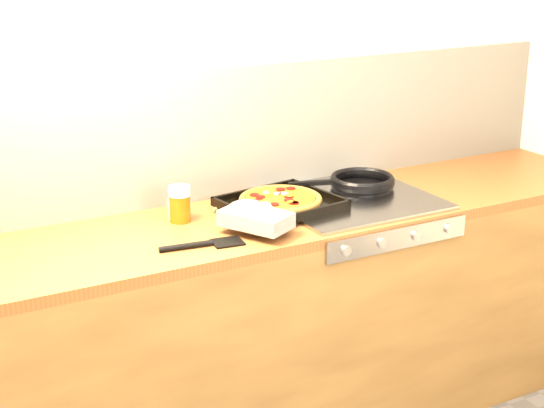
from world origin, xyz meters
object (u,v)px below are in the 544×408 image
pizza_on_tray (272,205)px  tomato_can (177,205)px  frying_pan (361,182)px  juice_glass (180,204)px

pizza_on_tray → tomato_can: bearing=154.6°
frying_pan → tomato_can: 0.76m
pizza_on_tray → frying_pan: (0.45, 0.09, -0.00)m
juice_glass → pizza_on_tray: bearing=-19.6°
tomato_can → frying_pan: bearing=-4.1°
juice_glass → tomato_can: bearing=86.3°
frying_pan → tomato_can: size_ratio=4.60×
pizza_on_tray → tomato_can: size_ratio=5.38×
pizza_on_tray → juice_glass: (-0.31, 0.11, 0.02)m
pizza_on_tray → frying_pan: size_ratio=1.17×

